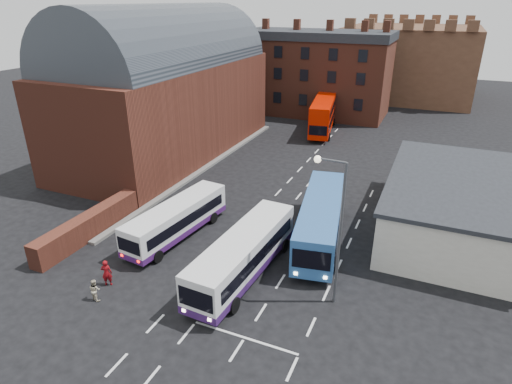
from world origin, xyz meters
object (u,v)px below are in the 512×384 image
at_px(pedestrian_beige, 95,290).
at_px(bus_white_outbound, 177,218).
at_px(bus_white_inbound, 243,252).
at_px(bus_blue, 321,218).
at_px(pedestrian_red, 107,273).
at_px(street_lamp, 336,220).
at_px(bus_red_double, 323,115).

bearing_deg(pedestrian_beige, bus_white_outbound, -80.79).
relative_size(bus_white_outbound, bus_white_inbound, 0.91).
xyz_separation_m(bus_blue, pedestrian_beige, (-10.37, -12.00, -1.20)).
relative_size(pedestrian_red, pedestrian_beige, 1.28).
bearing_deg(street_lamp, bus_blue, 110.32).
xyz_separation_m(bus_blue, bus_red_double, (-7.46, 27.51, 0.43)).
xyz_separation_m(street_lamp, pedestrian_beige, (-12.78, -5.47, -4.70)).
distance_m(bus_white_inbound, street_lamp, 6.80).
xyz_separation_m(bus_white_inbound, bus_red_double, (-4.15, 33.77, 0.60)).
height_order(bus_white_inbound, street_lamp, street_lamp).
bearing_deg(bus_white_outbound, pedestrian_beige, -85.92).
relative_size(street_lamp, pedestrian_beige, 6.44).
relative_size(bus_red_double, pedestrian_red, 6.29).
height_order(bus_white_outbound, pedestrian_beige, bus_white_outbound).
relative_size(bus_white_outbound, street_lamp, 1.10).
bearing_deg(bus_white_outbound, bus_red_double, 91.93).
bearing_deg(pedestrian_beige, bus_blue, -119.12).
bearing_deg(bus_red_double, pedestrian_beige, 76.13).
relative_size(bus_blue, street_lamp, 1.35).
bearing_deg(bus_blue, bus_white_outbound, 10.28).
distance_m(bus_red_double, street_lamp, 35.57).
distance_m(bus_white_inbound, bus_red_double, 34.03).
xyz_separation_m(street_lamp, pedestrian_red, (-13.11, -4.04, -4.50)).
bearing_deg(street_lamp, pedestrian_red, -162.86).
distance_m(street_lamp, pedestrian_beige, 14.68).
relative_size(bus_white_outbound, pedestrian_beige, 7.09).
xyz_separation_m(bus_white_inbound, pedestrian_red, (-7.38, -4.31, -0.84)).
bearing_deg(bus_red_double, bus_white_outbound, 75.67).
xyz_separation_m(bus_red_double, street_lamp, (9.88, -34.04, 3.07)).
bearing_deg(pedestrian_red, bus_white_outbound, -122.40).
xyz_separation_m(bus_red_double, pedestrian_beige, (-2.91, -39.51, -1.63)).
xyz_separation_m(bus_white_outbound, bus_red_double, (2.54, 31.18, 0.77)).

